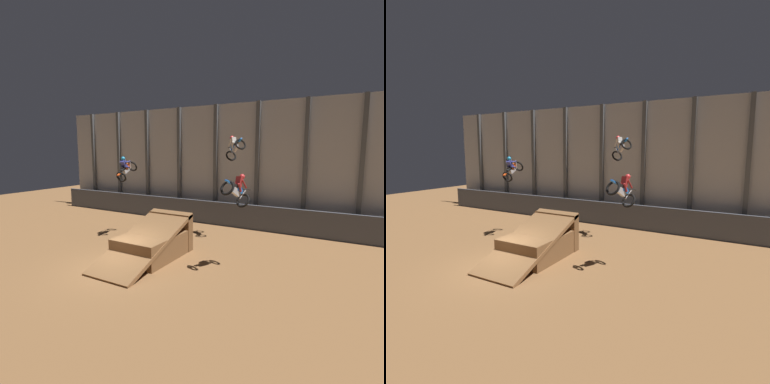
# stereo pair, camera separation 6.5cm
# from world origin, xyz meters

# --- Properties ---
(ground_plane) EXTENTS (60.00, 60.00, 0.00)m
(ground_plane) POSITION_xyz_m (0.00, 0.00, 0.00)
(ground_plane) COLOR brown
(arena_back_wall) EXTENTS (32.00, 0.40, 9.22)m
(arena_back_wall) POSITION_xyz_m (0.00, 11.33, 4.61)
(arena_back_wall) COLOR #ADB2B7
(arena_back_wall) RESTS_ON ground_plane
(lower_barrier) EXTENTS (31.36, 0.20, 1.80)m
(lower_barrier) POSITION_xyz_m (0.00, 9.99, 0.90)
(lower_barrier) COLOR #474C56
(lower_barrier) RESTS_ON ground_plane
(dirt_ramp) EXTENTS (2.73, 5.64, 2.28)m
(dirt_ramp) POSITION_xyz_m (0.58, 2.16, 0.76)
(dirt_ramp) COLOR brown
(dirt_ramp) RESTS_ON ground_plane
(rider_bike_left_air) EXTENTS (0.90, 1.88, 1.69)m
(rider_bike_left_air) POSITION_xyz_m (-3.36, 4.48, 4.51)
(rider_bike_left_air) COLOR black
(rider_bike_center_air) EXTENTS (1.75, 1.64, 1.68)m
(rider_bike_center_air) POSITION_xyz_m (3.03, 7.49, 5.90)
(rider_bike_center_air) COLOR black
(rider_bike_right_air) EXTENTS (1.16, 1.81, 1.68)m
(rider_bike_right_air) POSITION_xyz_m (5.10, 2.54, 3.87)
(rider_bike_right_air) COLOR black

